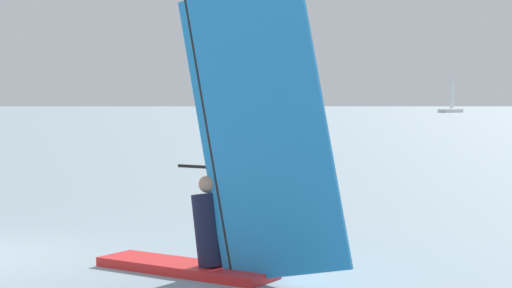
% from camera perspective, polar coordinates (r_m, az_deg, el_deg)
% --- Properties ---
extents(windsurfer, '(3.59, 0.95, 4.13)m').
position_cam_1_polar(windsurfer, '(10.04, -2.11, -3.17)').
color(windsurfer, red).
rests_on(windsurfer, ground_plane).
extents(small_sailboat, '(4.85, 10.21, 9.52)m').
position_cam_1_polar(small_sailboat, '(225.12, 13.35, 2.33)').
color(small_sailboat, white).
rests_on(small_sailboat, ground_plane).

